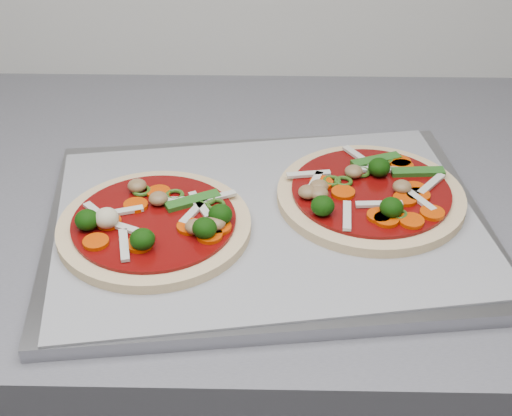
{
  "coord_description": "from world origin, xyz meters",
  "views": [
    {
      "loc": [
        -0.39,
        0.62,
        1.34
      ],
      "look_at": [
        -0.4,
        1.21,
        0.93
      ],
      "focal_mm": 50.0,
      "sensor_mm": 36.0,
      "label": 1
    }
  ],
  "objects": [
    {
      "name": "pizza_left",
      "position": [
        -0.5,
        1.19,
        0.93
      ],
      "size": [
        0.25,
        0.25,
        0.03
      ],
      "rotation": [
        0.0,
        0.0,
        0.37
      ],
      "color": "beige",
      "rests_on": "parchment"
    },
    {
      "name": "baking_tray",
      "position": [
        -0.39,
        1.22,
        0.91
      ],
      "size": [
        0.49,
        0.38,
        0.01
      ],
      "primitive_type": "cube",
      "rotation": [
        0.0,
        0.0,
        0.12
      ],
      "color": "gray",
      "rests_on": "countertop"
    },
    {
      "name": "pizza_right",
      "position": [
        -0.28,
        1.25,
        0.93
      ],
      "size": [
        0.26,
        0.26,
        0.03
      ],
      "rotation": [
        0.0,
        0.0,
        0.44
      ],
      "color": "beige",
      "rests_on": "parchment"
    },
    {
      "name": "parchment",
      "position": [
        -0.39,
        1.22,
        0.92
      ],
      "size": [
        0.47,
        0.38,
        0.0
      ],
      "primitive_type": "cube",
      "rotation": [
        0.0,
        0.0,
        0.16
      ],
      "color": "gray",
      "rests_on": "baking_tray"
    }
  ]
}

